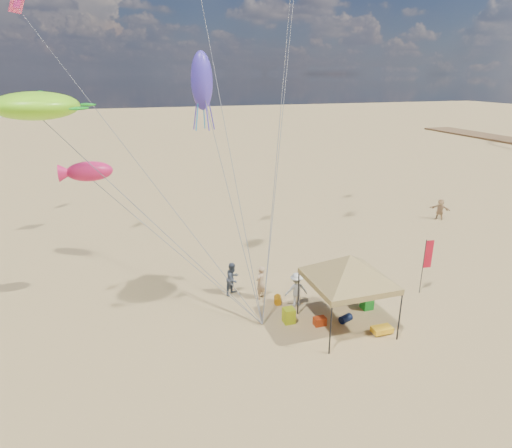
# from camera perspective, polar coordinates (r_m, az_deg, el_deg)

# --- Properties ---
(ground) EXTENTS (280.00, 280.00, 0.00)m
(ground) POSITION_cam_1_polar(r_m,az_deg,el_deg) (19.90, 2.73, -13.71)
(ground) COLOR tan
(ground) RESTS_ON ground
(canopy_tent) EXTENTS (6.56, 6.56, 4.05)m
(canopy_tent) POSITION_cam_1_polar(r_m,az_deg,el_deg) (18.93, 12.33, -4.41)
(canopy_tent) COLOR black
(canopy_tent) RESTS_ON ground
(feather_flag) EXTENTS (0.46, 0.09, 2.99)m
(feather_flag) POSITION_cam_1_polar(r_m,az_deg,el_deg) (23.61, 21.68, -4.14)
(feather_flag) COLOR black
(feather_flag) RESTS_ON ground
(cooler_red) EXTENTS (0.54, 0.38, 0.38)m
(cooler_red) POSITION_cam_1_polar(r_m,az_deg,el_deg) (20.27, 8.43, -12.61)
(cooler_red) COLOR #A72F0D
(cooler_red) RESTS_ON ground
(cooler_blue) EXTENTS (0.54, 0.38, 0.38)m
(cooler_blue) POSITION_cam_1_polar(r_m,az_deg,el_deg) (23.21, 13.24, -8.57)
(cooler_blue) COLOR #1A14A9
(cooler_blue) RESTS_ON ground
(bag_navy) EXTENTS (0.69, 0.54, 0.36)m
(bag_navy) POSITION_cam_1_polar(r_m,az_deg,el_deg) (20.70, 11.77, -12.14)
(bag_navy) COLOR black
(bag_navy) RESTS_ON ground
(bag_orange) EXTENTS (0.54, 0.69, 0.36)m
(bag_orange) POSITION_cam_1_polar(r_m,az_deg,el_deg) (21.82, 2.89, -9.97)
(bag_orange) COLOR orange
(bag_orange) RESTS_ON ground
(chair_green) EXTENTS (0.50, 0.50, 0.70)m
(chair_green) POSITION_cam_1_polar(r_m,az_deg,el_deg) (21.92, 14.47, -9.96)
(chair_green) COLOR #1A9121
(chair_green) RESTS_ON ground
(chair_yellow) EXTENTS (0.50, 0.50, 0.70)m
(chair_yellow) POSITION_cam_1_polar(r_m,az_deg,el_deg) (20.23, 4.36, -11.98)
(chair_yellow) COLOR #B0C315
(chair_yellow) RESTS_ON ground
(crate_grey) EXTENTS (0.34, 0.30, 0.28)m
(crate_grey) POSITION_cam_1_polar(r_m,az_deg,el_deg) (20.19, 15.61, -13.49)
(crate_grey) COLOR slate
(crate_grey) RESTS_ON ground
(beach_cart) EXTENTS (0.90, 0.50, 0.24)m
(beach_cart) POSITION_cam_1_polar(r_m,az_deg,el_deg) (20.25, 16.32, -13.25)
(beach_cart) COLOR yellow
(beach_cart) RESTS_ON ground
(person_near_a) EXTENTS (0.76, 0.73, 1.76)m
(person_near_a) POSITION_cam_1_polar(r_m,az_deg,el_deg) (21.90, 0.60, -7.75)
(person_near_a) COLOR tan
(person_near_a) RESTS_ON ground
(person_near_b) EXTENTS (1.08, 1.05, 1.75)m
(person_near_b) POSITION_cam_1_polar(r_m,az_deg,el_deg) (22.33, -3.09, -7.23)
(person_near_b) COLOR #383F4C
(person_near_b) RESTS_ON ground
(person_near_c) EXTENTS (1.18, 0.75, 1.74)m
(person_near_c) POSITION_cam_1_polar(r_m,az_deg,el_deg) (21.34, 5.36, -8.64)
(person_near_c) COLOR beige
(person_near_c) RESTS_ON ground
(person_far_c) EXTENTS (1.36, 1.51, 1.67)m
(person_far_c) POSITION_cam_1_polar(r_m,az_deg,el_deg) (36.65, 23.18, 1.83)
(person_far_c) COLOR tan
(person_far_c) RESTS_ON ground
(turtle_kite) EXTENTS (3.12, 2.50, 1.03)m
(turtle_kite) POSITION_cam_1_polar(r_m,az_deg,el_deg) (18.39, -27.14, 13.73)
(turtle_kite) COLOR #8EFF1A
(turtle_kite) RESTS_ON ground
(fish_kite) EXTENTS (2.20, 1.49, 0.89)m
(fish_kite) POSITION_cam_1_polar(r_m,az_deg,el_deg) (20.81, -21.14, 6.52)
(fish_kite) COLOR #DC1B56
(fish_kite) RESTS_ON ground
(squid_kite) EXTENTS (1.45, 1.45, 2.88)m
(squid_kite) POSITION_cam_1_polar(r_m,az_deg,el_deg) (23.10, -7.19, 18.28)
(squid_kite) COLOR #4C39C7
(squid_kite) RESTS_ON ground
(stunt_kite_pink) EXTENTS (0.88, 1.14, 0.96)m
(stunt_kite_pink) POSITION_cam_1_polar(r_m,az_deg,el_deg) (28.36, -29.07, 24.21)
(stunt_kite_pink) COLOR #E93562
(stunt_kite_pink) RESTS_ON ground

